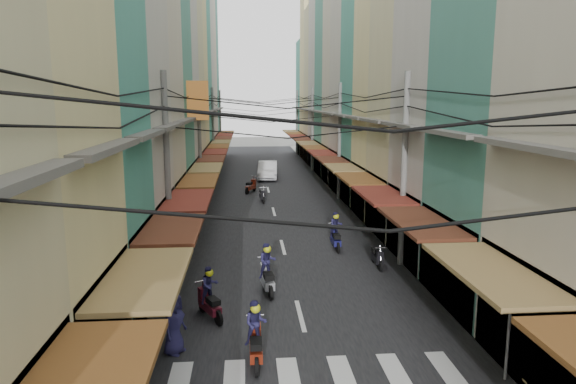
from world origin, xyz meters
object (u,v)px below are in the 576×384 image
market_umbrella (566,274)px  traffic_sign (510,305)px  white_car (268,179)px  bicycle (498,305)px

market_umbrella → traffic_sign: 2.86m
white_car → bicycle: size_ratio=3.67×
white_car → bicycle: bearing=-73.3°
bicycle → traffic_sign: (-2.18, -4.67, 2.04)m
bicycle → traffic_sign: 5.54m
traffic_sign → bicycle: bearing=65.0°
white_car → traffic_sign: size_ratio=1.98×
bicycle → white_car: bearing=-1.3°
bicycle → market_umbrella: size_ratio=0.60×
white_car → market_umbrella: 33.38m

